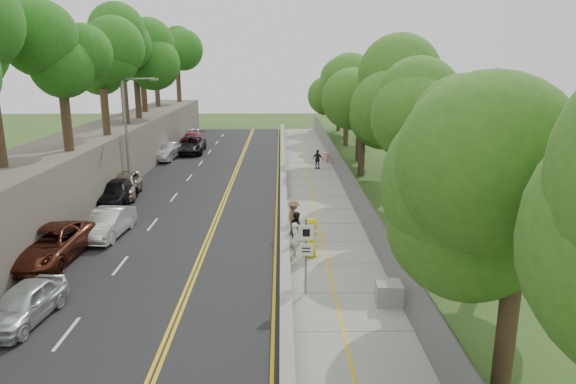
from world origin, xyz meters
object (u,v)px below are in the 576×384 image
at_px(streetlight, 129,126).
at_px(construction_barrel, 326,158).
at_px(car_1, 108,223).
at_px(person_far, 318,159).
at_px(painter_0, 310,237).
at_px(car_0, 23,304).
at_px(car_2, 49,244).
at_px(concrete_block, 392,293).
at_px(signpost, 306,248).

relative_size(streetlight, construction_barrel, 8.75).
relative_size(car_1, person_far, 2.66).
height_order(painter_0, person_far, painter_0).
distance_m(car_0, car_2, 6.01).
xyz_separation_m(concrete_block, car_1, (-13.30, 7.91, 0.30)).
distance_m(construction_barrel, painter_0, 23.28).
relative_size(concrete_block, car_0, 0.32).
height_order(streetlight, car_2, streetlight).
relative_size(streetlight, signpost, 2.58).
xyz_separation_m(streetlight, car_2, (-0.14, -13.33, -3.81)).
distance_m(streetlight, signpost, 20.72).
bearing_deg(person_far, car_2, 76.93).
xyz_separation_m(construction_barrel, concrete_block, (0.16, -28.02, -0.04)).
xyz_separation_m(concrete_block, person_far, (-1.08, 25.15, 0.41)).
xyz_separation_m(signpost, car_2, (-11.65, 3.68, -1.14)).
distance_m(car_0, car_1, 9.13).
xyz_separation_m(car_0, car_1, (0.00, 9.13, 0.05)).
xyz_separation_m(signpost, concrete_block, (3.25, -0.89, -1.50)).
distance_m(concrete_block, person_far, 25.18).
xyz_separation_m(streetlight, car_0, (1.46, -19.12, -3.92)).
relative_size(signpost, car_0, 0.78).
distance_m(car_2, person_far, 24.79).
distance_m(signpost, painter_0, 4.15).
bearing_deg(construction_barrel, signpost, -96.50).
distance_m(car_1, person_far, 21.13).
height_order(streetlight, painter_0, streetlight).
height_order(car_1, person_far, person_far).
height_order(concrete_block, car_0, car_0).
bearing_deg(painter_0, car_0, 98.78).
distance_m(car_1, painter_0, 10.88).
height_order(signpost, construction_barrel, signpost).
height_order(car_0, person_far, person_far).
xyz_separation_m(streetlight, construction_barrel, (14.60, 10.12, -4.13)).
xyz_separation_m(construction_barrel, person_far, (-0.92, -2.87, 0.37)).
relative_size(construction_barrel, car_1, 0.21).
bearing_deg(car_1, streetlight, 102.84).
bearing_deg(construction_barrel, person_far, -107.83).
bearing_deg(person_far, signpost, 105.70).
bearing_deg(person_far, painter_0, 105.82).
xyz_separation_m(concrete_block, car_2, (-14.90, 4.57, 0.36)).
bearing_deg(concrete_block, painter_0, 120.18).
xyz_separation_m(car_1, person_far, (12.22, 17.24, 0.11)).
height_order(signpost, car_0, signpost).
bearing_deg(concrete_block, car_1, 149.26).
height_order(car_2, person_far, person_far).
height_order(signpost, car_1, signpost).
bearing_deg(car_2, signpost, -14.76).
relative_size(streetlight, car_1, 1.82).
bearing_deg(person_far, car_0, 85.95).
relative_size(concrete_block, person_far, 0.76).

